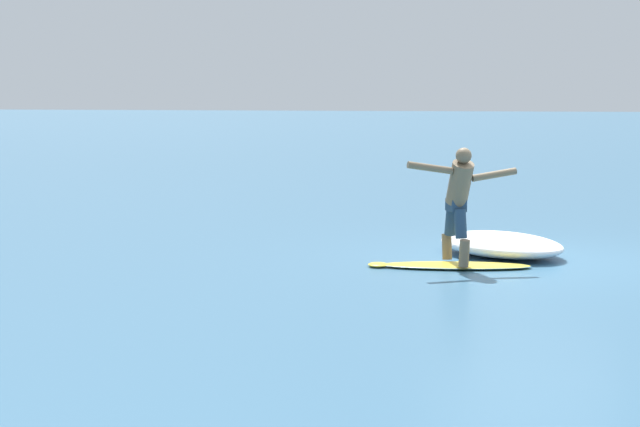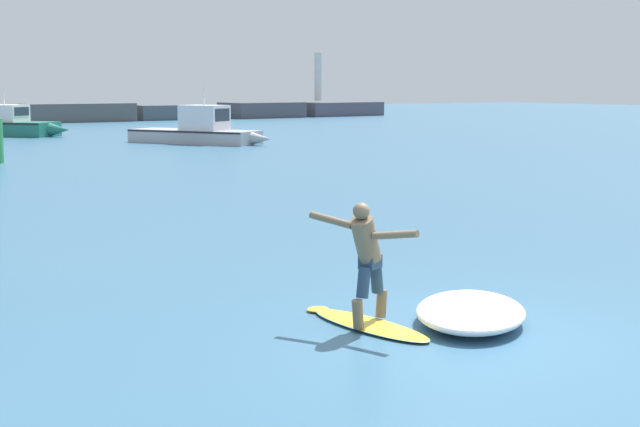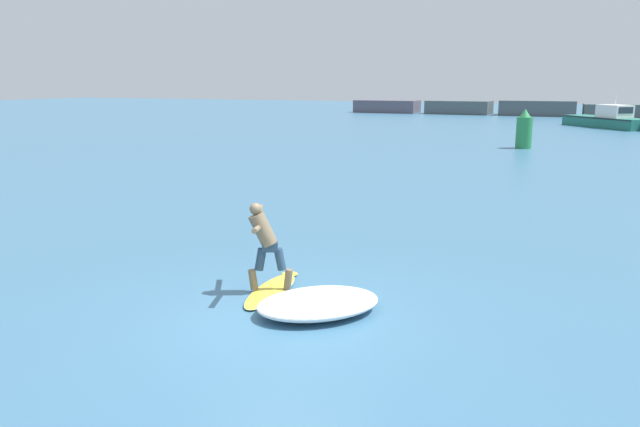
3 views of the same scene
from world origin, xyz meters
name	(u,v)px [view 2 (image 2 of 3)]	position (x,y,z in m)	size (l,w,h in m)	color
ground_plane	(462,337)	(0.00, 0.00, 0.00)	(200.00, 200.00, 0.00)	#376484
rock_jetty_breakwater	(26,114)	(11.34, 62.00, 0.72)	(65.65, 4.58, 5.81)	#57515E
surfboard	(368,324)	(-0.69, 0.96, 0.03)	(0.81, 2.16, 0.20)	yellow
surfer	(367,253)	(-0.76, 0.89, 0.94)	(0.91, 1.37, 1.52)	brown
small_boat_offshore	(199,131)	(12.30, 33.27, 0.62)	(5.19, 7.59, 2.82)	#A8A7AC
wave_foam_at_tail	(470,312)	(0.46, 0.37, 0.16)	(2.35, 2.36, 0.32)	white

